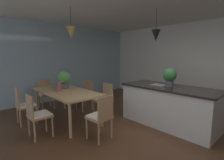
{
  "coord_description": "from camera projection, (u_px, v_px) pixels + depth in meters",
  "views": [
    {
      "loc": [
        1.7,
        -2.64,
        1.6
      ],
      "look_at": [
        -1.19,
        0.04,
        1.03
      ],
      "focal_mm": 26.9,
      "sensor_mm": 36.0,
      "label": 1
    }
  ],
  "objects": [
    {
      "name": "pendant_over_island_main",
      "position": [
        156.0,
        35.0,
        3.95
      ],
      "size": [
        0.21,
        0.21,
        0.76
      ],
      "color": "black"
    },
    {
      "name": "vase_on_dining_table",
      "position": [
        59.0,
        86.0,
        4.05
      ],
      "size": [
        0.09,
        0.09,
        0.24
      ],
      "color": "#994C51",
      "rests_on": "dining_table"
    },
    {
      "name": "kitchen_island",
      "position": [
        169.0,
        105.0,
        3.89
      ],
      "size": [
        2.13,
        0.95,
        0.91
      ],
      "color": "silver",
      "rests_on": "ground_plane"
    },
    {
      "name": "potted_plant_on_island",
      "position": [
        170.0,
        76.0,
        3.8
      ],
      "size": [
        0.3,
        0.3,
        0.42
      ],
      "color": "#4C4C51",
      "rests_on": "kitchen_island"
    },
    {
      "name": "window_wall_left_glazing",
      "position": [
        57.0,
        63.0,
        6.0
      ],
      "size": [
        0.06,
        8.4,
        2.7
      ],
      "primitive_type": "cube",
      "color": "#9EB7C6",
      "rests_on": "ground_plane"
    },
    {
      "name": "ground_plane",
      "position": [
        152.0,
        140.0,
        3.24
      ],
      "size": [
        10.0,
        8.4,
        0.04
      ],
      "primitive_type": "cube",
      "color": "#4C301E"
    },
    {
      "name": "potted_plant_on_table",
      "position": [
        64.0,
        79.0,
        4.38
      ],
      "size": [
        0.34,
        0.34,
        0.45
      ],
      "color": "#4C4C51",
      "rests_on": "dining_table"
    },
    {
      "name": "pendant_over_table",
      "position": [
        71.0,
        32.0,
        3.82
      ],
      "size": [
        0.23,
        0.23,
        0.7
      ],
      "color": "black"
    },
    {
      "name": "dining_table",
      "position": [
        66.0,
        93.0,
        4.12
      ],
      "size": [
        1.95,
        0.96,
        0.75
      ],
      "color": "tan",
      "rests_on": "ground_plane"
    },
    {
      "name": "chair_window_end",
      "position": [
        45.0,
        93.0,
        5.13
      ],
      "size": [
        0.43,
        0.43,
        0.87
      ],
      "color": "#A87F56",
      "rests_on": "ground_plane"
    },
    {
      "name": "wall_back_kitchen",
      "position": [
        213.0,
        64.0,
        5.24
      ],
      "size": [
        10.0,
        0.12,
        2.7
      ],
      "primitive_type": "cube",
      "color": "white",
      "rests_on": "ground_plane"
    },
    {
      "name": "chair_near_left",
      "position": [
        24.0,
        105.0,
        3.9
      ],
      "size": [
        0.43,
        0.43,
        0.87
      ],
      "color": "#A87F56",
      "rests_on": "ground_plane"
    },
    {
      "name": "chair_near_right",
      "position": [
        37.0,
        114.0,
        3.26
      ],
      "size": [
        0.41,
        0.41,
        0.87
      ],
      "color": "#A87F56",
      "rests_on": "ground_plane"
    },
    {
      "name": "chair_kitchen_end",
      "position": [
        101.0,
        116.0,
        3.17
      ],
      "size": [
        0.43,
        0.43,
        0.87
      ],
      "color": "#A87F56",
      "rests_on": "ground_plane"
    },
    {
      "name": "chair_far_left",
      "position": [
        85.0,
        93.0,
        5.04
      ],
      "size": [
        0.4,
        0.4,
        0.87
      ],
      "color": "#A87F56",
      "rests_on": "ground_plane"
    },
    {
      "name": "chair_far_right",
      "position": [
        104.0,
        99.0,
        4.4
      ],
      "size": [
        0.4,
        0.4,
        0.87
      ],
      "color": "#A87F56",
      "rests_on": "ground_plane"
    }
  ]
}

